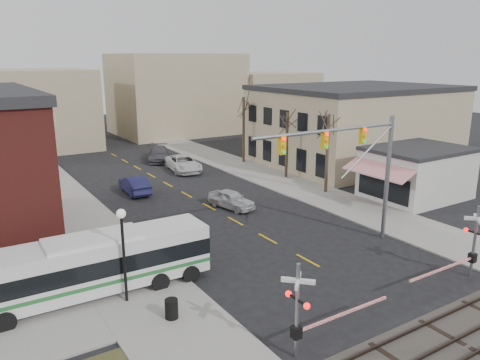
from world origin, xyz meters
The scene contains 22 objects.
ground centered at (0.00, 0.00, 0.00)m, with size 160.00×160.00×0.00m, color black.
sidewalk_west centered at (-9.50, 20.00, 0.06)m, with size 5.00×60.00×0.12m, color gray.
sidewalk_east centered at (9.50, 20.00, 0.06)m, with size 5.00×60.00×0.12m, color gray.
ballast_strip centered at (0.00, -8.00, 0.03)m, with size 160.00×5.00×0.06m, color #332D28.
rail_tracks centered at (0.00, -8.00, 0.12)m, with size 160.00×3.91×0.14m.
tan_building centered at (22.00, 20.00, 4.26)m, with size 20.30×15.30×8.50m.
awning_shop centered at (15.97, 7.00, 2.16)m, with size 9.74×6.20×4.30m.
tree_east_a centered at (10.50, 12.00, 3.50)m, with size 0.28×0.28×6.75m.
tree_east_b centered at (10.80, 18.00, 3.27)m, with size 0.28×0.28×6.30m.
tree_east_c centered at (11.00, 26.00, 3.72)m, with size 0.28×0.28×7.20m.
transit_bus centered at (-11.50, 4.49, 1.67)m, with size 11.44×2.67×2.94m.
traffic_signal_mast centered at (3.68, 2.18, 5.77)m, with size 10.55×0.30×8.00m.
rr_crossing_west centered at (-5.89, -4.70, 1.97)m, with size 5.60×1.36×4.00m.
rr_crossing_east centered at (5.66, -4.27, 1.97)m, with size 5.60×1.36×4.00m.
street_lamp centered at (-10.53, 2.95, 3.41)m, with size 0.44×0.44×4.64m.
trash_bin centered at (-9.34, 0.37, 0.57)m, with size 0.60×0.60×0.90m, color black.
car_a centered at (1.38, 12.82, 0.70)m, with size 1.66×4.14×1.41m, color #BBBBC0.
car_b centered at (-3.60, 20.82, 0.77)m, with size 1.64×4.69×1.55m, color #18183E.
car_c centered at (3.58, 26.02, 0.81)m, with size 2.68×5.82×1.62m, color silver.
car_d centered at (3.38, 32.09, 0.79)m, with size 2.22×5.47×1.59m, color #47464C.
pedestrian_near centered at (-8.27, 3.94, 0.94)m, with size 0.60×0.39×1.64m, color #594B47.
pedestrian_far centered at (-11.15, 8.10, 0.91)m, with size 0.77×0.60×1.58m, color #394964.
Camera 1 is at (-16.79, -17.14, 11.48)m, focal length 35.00 mm.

